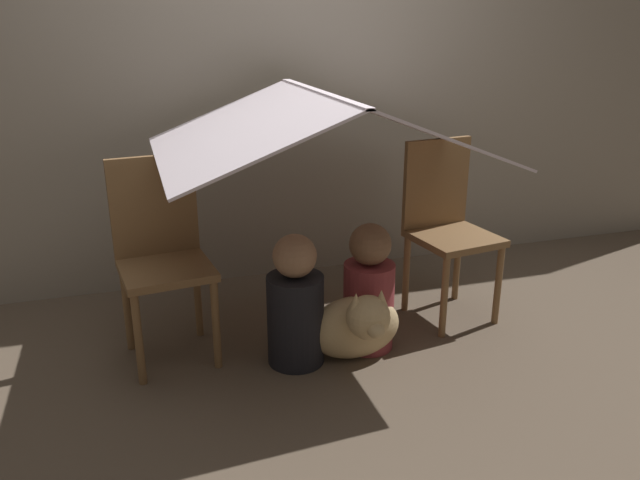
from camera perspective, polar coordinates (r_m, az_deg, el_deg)
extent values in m
plane|color=brown|center=(3.04, 1.32, -10.66)|extent=(8.80, 8.80, 0.00)
cube|color=gray|center=(3.74, -4.33, 15.19)|extent=(7.00, 0.05, 2.50)
cylinder|color=brown|center=(2.85, -16.25, -8.75)|extent=(0.04, 0.04, 0.43)
cylinder|color=brown|center=(2.90, -9.48, -7.64)|extent=(0.04, 0.04, 0.43)
cylinder|color=brown|center=(3.16, -17.23, -5.98)|extent=(0.04, 0.04, 0.43)
cylinder|color=brown|center=(3.20, -11.13, -5.04)|extent=(0.04, 0.04, 0.43)
cube|color=brown|center=(2.93, -13.88, -2.66)|extent=(0.45, 0.45, 0.04)
cube|color=brown|center=(3.02, -14.96, 3.04)|extent=(0.40, 0.08, 0.47)
cylinder|color=brown|center=(3.19, 11.29, -5.18)|extent=(0.04, 0.04, 0.43)
cylinder|color=brown|center=(3.39, 15.97, -4.02)|extent=(0.04, 0.04, 0.43)
cylinder|color=brown|center=(3.44, 7.88, -3.07)|extent=(0.04, 0.04, 0.43)
cylinder|color=brown|center=(3.63, 12.43, -2.12)|extent=(0.04, 0.04, 0.43)
cube|color=brown|center=(3.33, 12.17, 0.18)|extent=(0.45, 0.45, 0.04)
cube|color=brown|center=(3.40, 10.58, 5.16)|extent=(0.40, 0.09, 0.47)
cube|color=silver|center=(2.80, -7.32, 10.19)|extent=(0.74, 1.23, 0.29)
cube|color=silver|center=(3.01, 6.81, 10.86)|extent=(0.74, 1.23, 0.29)
cube|color=silver|center=(2.87, 0.00, 13.38)|extent=(0.04, 1.23, 0.01)
cylinder|color=black|center=(2.91, -2.25, -7.28)|extent=(0.26, 0.26, 0.43)
sphere|color=#9E7556|center=(2.78, -2.33, -1.46)|extent=(0.20, 0.20, 0.20)
cylinder|color=maroon|center=(3.05, 4.45, -6.02)|extent=(0.25, 0.25, 0.44)
sphere|color=brown|center=(2.92, 4.61, -0.40)|extent=(0.20, 0.20, 0.20)
ellipsoid|color=tan|center=(2.98, 3.16, -7.96)|extent=(0.45, 0.21, 0.31)
sphere|color=tan|center=(2.78, 4.43, -7.05)|extent=(0.20, 0.20, 0.20)
ellipsoid|color=tan|center=(2.71, 5.11, -8.22)|extent=(0.08, 0.10, 0.07)
cone|color=tan|center=(2.72, 3.30, -5.73)|extent=(0.07, 0.07, 0.09)
cone|color=tan|center=(2.77, 5.62, -5.40)|extent=(0.07, 0.07, 0.09)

